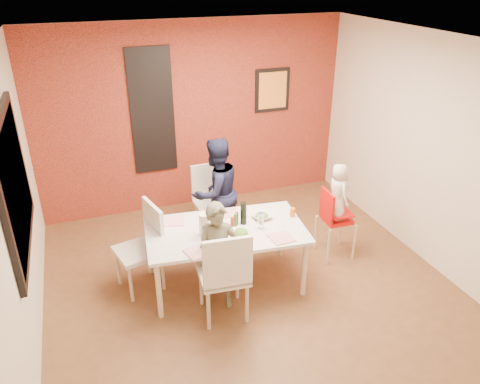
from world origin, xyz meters
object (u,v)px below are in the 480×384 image
object	(u,v)px
chair_near	(225,272)
high_chair	(334,217)
chair_left	(145,242)
chair_far	(211,197)
child_near	(218,257)
dining_table	(226,234)
wine_bottle	(243,213)
paper_towel_roll	(204,225)
toddler	(338,192)
child_far	(216,192)

from	to	relation	value
chair_near	high_chair	world-z (taller)	chair_near
chair_left	high_chair	xyz separation A→B (m)	(2.28, -0.18, -0.01)
chair_far	child_near	world-z (taller)	child_near
dining_table	chair_near	bearing A→B (deg)	-108.99
chair_near	wine_bottle	xyz separation A→B (m)	(0.43, 0.63, 0.26)
chair_far	paper_towel_roll	distance (m)	1.31
toddler	wine_bottle	size ratio (longest dim) A/B	2.73
toddler	paper_towel_roll	xyz separation A→B (m)	(-1.70, -0.14, -0.04)
child_near	wine_bottle	xyz separation A→B (m)	(0.42, 0.37, 0.24)
toddler	paper_towel_roll	world-z (taller)	toddler
chair_left	toddler	world-z (taller)	toddler
dining_table	high_chair	distance (m)	1.44
chair_left	child_far	world-z (taller)	child_far
chair_far	chair_near	bearing A→B (deg)	-104.40
chair_left	wine_bottle	world-z (taller)	chair_left
dining_table	chair_far	xyz separation A→B (m)	(0.17, 1.16, -0.12)
chair_left	toddler	size ratio (longest dim) A/B	1.42
child_near	wine_bottle	size ratio (longest dim) A/B	4.71
child_far	toddler	size ratio (longest dim) A/B	2.04
dining_table	child_near	xyz separation A→B (m)	(-0.19, -0.32, -0.05)
wine_bottle	paper_towel_roll	distance (m)	0.49
high_chair	wine_bottle	xyz separation A→B (m)	(-1.20, -0.05, 0.31)
dining_table	wine_bottle	world-z (taller)	wine_bottle
chair_far	chair_left	world-z (taller)	chair_left
child_near	child_far	size ratio (longest dim) A/B	0.85
child_near	chair_far	bearing A→B (deg)	90.02
high_chair	wine_bottle	distance (m)	1.24
chair_near	dining_table	bearing A→B (deg)	-103.89
wine_bottle	chair_near	bearing A→B (deg)	-124.16
toddler	wine_bottle	world-z (taller)	toddler
paper_towel_roll	dining_table	bearing A→B (deg)	8.08
high_chair	wine_bottle	size ratio (longest dim) A/B	3.51
child_far	wine_bottle	size ratio (longest dim) A/B	5.56
chair_left	wine_bottle	bearing A→B (deg)	63.62
toddler	child_far	bearing A→B (deg)	56.34
dining_table	child_near	world-z (taller)	child_near
dining_table	child_near	size ratio (longest dim) A/B	1.50
chair_near	chair_left	xyz separation A→B (m)	(-0.65, 0.86, -0.03)
chair_near	child_far	size ratio (longest dim) A/B	0.73
dining_table	child_far	size ratio (longest dim) A/B	1.27
chair_left	child_near	world-z (taller)	child_near
chair_left	high_chair	bearing A→B (deg)	71.47
toddler	dining_table	bearing A→B (deg)	92.84
dining_table	paper_towel_roll	world-z (taller)	paper_towel_roll
chair_near	toddler	bearing A→B (deg)	-152.52
child_near	high_chair	bearing A→B (deg)	28.48
wine_bottle	dining_table	bearing A→B (deg)	-167.30
chair_far	child_far	size ratio (longest dim) A/B	0.67
dining_table	chair_near	size ratio (longest dim) A/B	1.74
chair_near	child_near	size ratio (longest dim) A/B	0.86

